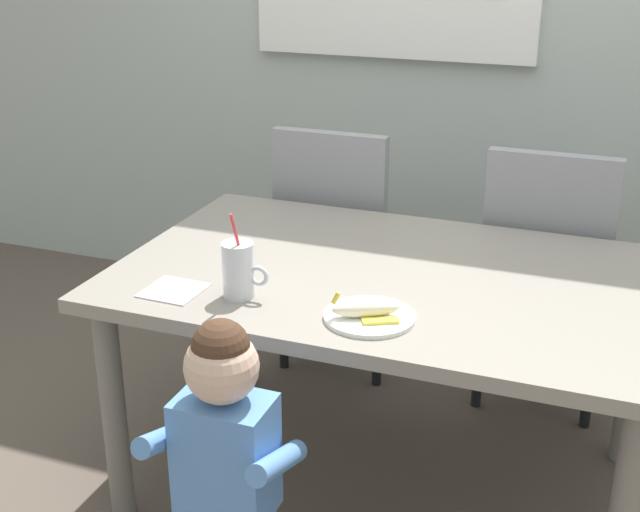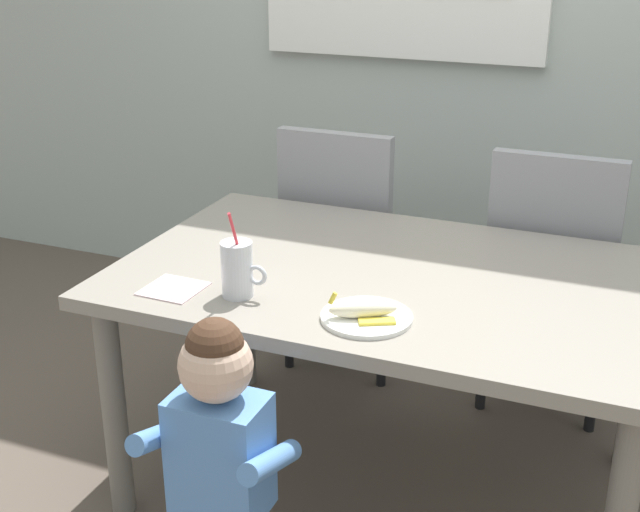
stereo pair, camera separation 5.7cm
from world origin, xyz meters
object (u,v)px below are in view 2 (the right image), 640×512
object	(u,v)px
dining_chair_left	(345,235)
milk_cup	(238,272)
toddler_standing	(219,441)
paper_napkin	(173,289)
snack_plate	(367,317)
peeled_banana	(364,310)
dining_chair_right	(553,266)
dining_table	(390,300)

from	to	relation	value
dining_chair_left	milk_cup	world-z (taller)	milk_cup
toddler_standing	dining_chair_left	bearing A→B (deg)	98.36
paper_napkin	snack_plate	bearing A→B (deg)	2.72
peeled_banana	milk_cup	bearing A→B (deg)	176.96
dining_chair_right	milk_cup	size ratio (longest dim) A/B	3.90
dining_chair_right	snack_plate	xyz separation A→B (m)	(-0.34, -0.97, 0.18)
dining_chair_left	paper_napkin	world-z (taller)	dining_chair_left
dining_chair_right	peeled_banana	bearing A→B (deg)	71.01
dining_chair_left	toddler_standing	xyz separation A→B (m)	(0.20, -1.34, -0.02)
snack_plate	paper_napkin	distance (m)	0.54
dining_table	snack_plate	size ratio (longest dim) A/B	6.65
snack_plate	peeled_banana	distance (m)	0.03
snack_plate	toddler_standing	bearing A→B (deg)	-122.90
dining_chair_right	toddler_standing	size ratio (longest dim) A/B	1.15
milk_cup	peeled_banana	world-z (taller)	milk_cup
dining_table	milk_cup	bearing A→B (deg)	-137.42
dining_chair_right	paper_napkin	distance (m)	1.34
dining_table	dining_chair_left	distance (m)	0.79
dining_chair_left	dining_chair_right	world-z (taller)	same
dining_table	paper_napkin	distance (m)	0.61
toddler_standing	milk_cup	xyz separation A→B (m)	(-0.13, 0.36, 0.26)
dining_chair_right	milk_cup	world-z (taller)	milk_cup
milk_cup	paper_napkin	size ratio (longest dim) A/B	1.64
milk_cup	snack_plate	distance (m)	0.37
toddler_standing	paper_napkin	world-z (taller)	toddler_standing
toddler_standing	peeled_banana	xyz separation A→B (m)	(0.23, 0.34, 0.23)
toddler_standing	peeled_banana	world-z (taller)	toddler_standing
milk_cup	snack_plate	bearing A→B (deg)	-1.00
dining_chair_left	peeled_banana	size ratio (longest dim) A/B	5.46
milk_cup	snack_plate	size ratio (longest dim) A/B	1.07
dining_table	snack_plate	xyz separation A→B (m)	(0.03, -0.31, 0.09)
toddler_standing	dining_table	bearing A→B (deg)	73.52
toddler_standing	paper_napkin	size ratio (longest dim) A/B	5.59
dining_chair_left	paper_napkin	size ratio (longest dim) A/B	6.40
dining_chair_left	peeled_banana	distance (m)	1.10
dining_chair_left	paper_napkin	distance (m)	1.03
dining_chair_right	toddler_standing	distance (m)	1.44
milk_cup	snack_plate	world-z (taller)	milk_cup
dining_chair_left	snack_plate	xyz separation A→B (m)	(0.43, -0.99, 0.18)
milk_cup	toddler_standing	bearing A→B (deg)	-70.18
dining_table	milk_cup	world-z (taller)	milk_cup
dining_chair_right	paper_napkin	bearing A→B (deg)	48.67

